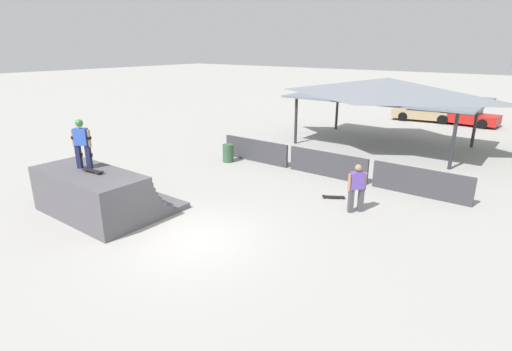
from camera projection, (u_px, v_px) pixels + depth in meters
name	position (u px, v px, depth m)	size (l,w,h in m)	color
ground_plane	(191.00, 239.00, 11.53)	(160.00, 160.00, 0.00)	#A3A09B
quarter_pipe_ramp	(98.00, 194.00, 13.10)	(4.12, 3.29, 1.51)	#565459
skater_on_deck	(82.00, 141.00, 12.74)	(0.66, 0.48, 1.61)	#1E2347
skateboard_on_deck	(93.00, 171.00, 12.55)	(0.87, 0.29, 0.09)	red
bystander_walking	(357.00, 186.00, 13.13)	(0.51, 0.58, 1.66)	#4C4C51
skateboard_on_ground	(333.00, 197.00, 14.57)	(0.79, 0.59, 0.09)	red
barrier_fence	(327.00, 164.00, 16.86)	(11.22, 0.12, 1.05)	#3D3D42
pavilion_shelter	(387.00, 88.00, 21.29)	(9.59, 5.99, 3.68)	#2D2D33
trash_bin	(228.00, 153.00, 19.00)	(0.52, 0.52, 0.85)	#385B3D
parked_car_tan	(423.00, 113.00, 29.22)	(4.53, 2.30, 1.27)	tan
parked_car_red	(466.00, 116.00, 27.77)	(4.18, 2.04, 1.27)	red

